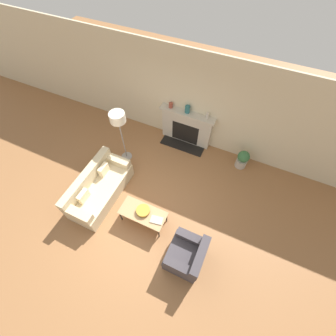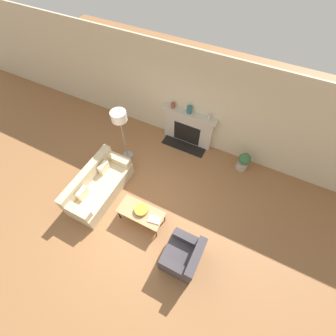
# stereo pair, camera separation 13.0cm
# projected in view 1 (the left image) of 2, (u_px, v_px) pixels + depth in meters

# --- Properties ---
(ground_plane) EXTENTS (18.00, 18.00, 0.00)m
(ground_plane) POSITION_uv_depth(u_px,v_px,m) (138.00, 211.00, 5.87)
(ground_plane) COLOR #99663D
(wall_back) EXTENTS (18.00, 0.06, 2.90)m
(wall_back) POSITION_uv_depth(u_px,v_px,m) (185.00, 99.00, 6.24)
(wall_back) COLOR beige
(wall_back) RESTS_ON ground_plane
(fireplace) EXTENTS (1.66, 0.59, 1.15)m
(fireplace) POSITION_uv_depth(u_px,v_px,m) (186.00, 128.00, 6.85)
(fireplace) COLOR beige
(fireplace) RESTS_ON ground_plane
(couch) EXTENTS (0.86, 1.94, 0.82)m
(couch) POSITION_uv_depth(u_px,v_px,m) (99.00, 188.00, 5.92)
(couch) COLOR #CCB78E
(couch) RESTS_ON ground_plane
(armchair_near) EXTENTS (0.77, 0.84, 0.83)m
(armchair_near) POSITION_uv_depth(u_px,v_px,m) (187.00, 255.00, 4.93)
(armchair_near) COLOR #423D42
(armchair_near) RESTS_ON ground_plane
(coffee_table) EXTENTS (1.13, 0.52, 0.46)m
(coffee_table) POSITION_uv_depth(u_px,v_px,m) (143.00, 213.00, 5.39)
(coffee_table) COLOR tan
(coffee_table) RESTS_ON ground_plane
(bowl) EXTENTS (0.33, 0.33, 0.09)m
(bowl) POSITION_uv_depth(u_px,v_px,m) (143.00, 211.00, 5.34)
(bowl) COLOR #BC8E2D
(bowl) RESTS_ON coffee_table
(book) EXTENTS (0.32, 0.24, 0.02)m
(book) POSITION_uv_depth(u_px,v_px,m) (157.00, 220.00, 5.25)
(book) COLOR #B2A893
(book) RESTS_ON coffee_table
(floor_lamp) EXTENTS (0.41, 0.41, 1.72)m
(floor_lamp) POSITION_uv_depth(u_px,v_px,m) (118.00, 121.00, 5.71)
(floor_lamp) COLOR gray
(floor_lamp) RESTS_ON ground_plane
(mantel_vase_left) EXTENTS (0.12, 0.12, 0.15)m
(mantel_vase_left) POSITION_uv_depth(u_px,v_px,m) (171.00, 105.00, 6.44)
(mantel_vase_left) COLOR brown
(mantel_vase_left) RESTS_ON fireplace
(mantel_vase_center_left) EXTENTS (0.14, 0.14, 0.22)m
(mantel_vase_center_left) POSITION_uv_depth(u_px,v_px,m) (187.00, 109.00, 6.29)
(mantel_vase_center_left) COLOR #28666B
(mantel_vase_center_left) RESTS_ON fireplace
(mantel_vase_center_right) EXTENTS (0.08, 0.08, 0.18)m
(mantel_vase_center_right) POSITION_uv_depth(u_px,v_px,m) (207.00, 116.00, 6.16)
(mantel_vase_center_right) COLOR beige
(mantel_vase_center_right) RESTS_ON fireplace
(potted_plant) EXTENTS (0.34, 0.34, 0.60)m
(potted_plant) POSITION_uv_depth(u_px,v_px,m) (243.00, 159.00, 6.47)
(potted_plant) COLOR #B2A899
(potted_plant) RESTS_ON ground_plane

